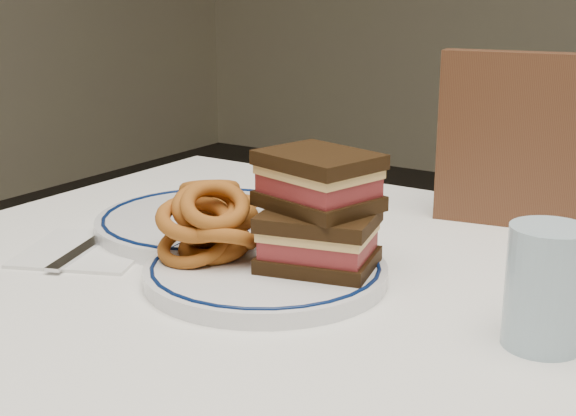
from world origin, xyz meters
The scene contains 8 objects.
main_plate centered at (-0.18, 0.00, 0.76)m, with size 0.25×0.25×0.02m.
reuben_sandwich centered at (-0.14, 0.03, 0.82)m, with size 0.14×0.13×0.12m.
onion_rings_main centered at (-0.25, -0.01, 0.80)m, with size 0.12×0.12×0.10m.
ketchup_ramekin centered at (-0.22, 0.10, 0.78)m, with size 0.05×0.05×0.03m.
water_glass centered at (0.10, 0.00, 0.80)m, with size 0.07×0.07×0.11m, color #A5C3D6.
far_plate centered at (-0.34, 0.10, 0.76)m, with size 0.28×0.28×0.02m.
onion_rings_far centered at (-0.34, 0.12, 0.79)m, with size 0.11×0.09×0.07m.
napkin_fork centered at (-0.41, -0.04, 0.75)m, with size 0.18×0.19×0.01m.
Camera 1 is at (0.26, -0.64, 1.05)m, focal length 50.00 mm.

